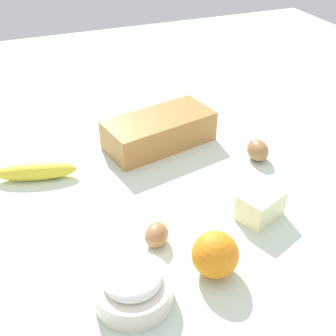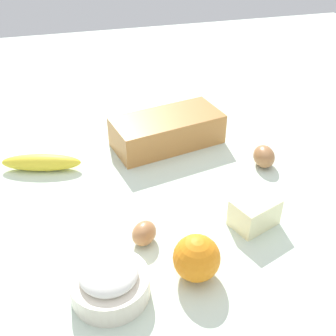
# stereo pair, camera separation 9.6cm
# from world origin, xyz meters

# --- Properties ---
(ground_plane) EXTENTS (2.40, 2.40, 0.02)m
(ground_plane) POSITION_xyz_m (0.00, 0.00, -0.01)
(ground_plane) COLOR silver
(loaf_pan) EXTENTS (0.30, 0.19, 0.08)m
(loaf_pan) POSITION_xyz_m (0.04, 0.17, 0.04)
(loaf_pan) COLOR #B77A3D
(loaf_pan) RESTS_ON ground_plane
(flour_bowl) EXTENTS (0.13, 0.13, 0.07)m
(flour_bowl) POSITION_xyz_m (-0.17, -0.28, 0.03)
(flour_bowl) COLOR silver
(flour_bowl) RESTS_ON ground_plane
(banana) EXTENTS (0.19, 0.09, 0.04)m
(banana) POSITION_xyz_m (-0.28, 0.13, 0.02)
(banana) COLOR yellow
(banana) RESTS_ON ground_plane
(orange_fruit) EXTENTS (0.08, 0.08, 0.08)m
(orange_fruit) POSITION_xyz_m (-0.02, -0.28, 0.04)
(orange_fruit) COLOR orange
(orange_fruit) RESTS_ON ground_plane
(butter_block) EXTENTS (0.11, 0.09, 0.06)m
(butter_block) POSITION_xyz_m (0.13, -0.18, 0.03)
(butter_block) COLOR #F4EDB2
(butter_block) RESTS_ON ground_plane
(egg_near_butter) EXTENTS (0.07, 0.07, 0.04)m
(egg_near_butter) POSITION_xyz_m (-0.09, -0.18, 0.02)
(egg_near_butter) COLOR #AA7245
(egg_near_butter) RESTS_ON ground_plane
(egg_beside_bowl) EXTENTS (0.06, 0.07, 0.05)m
(egg_beside_bowl) POSITION_xyz_m (0.24, 0.01, 0.03)
(egg_beside_bowl) COLOR #A26D42
(egg_beside_bowl) RESTS_ON ground_plane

